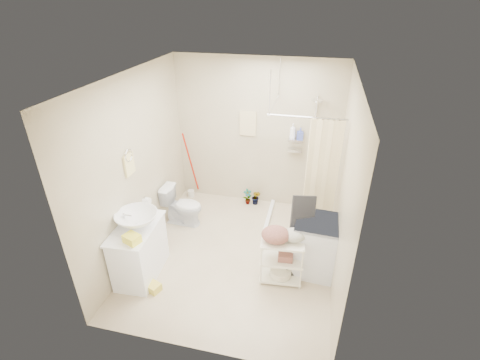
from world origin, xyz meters
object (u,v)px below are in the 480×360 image
object	(u,v)px
vanity	(139,251)
toilet	(183,206)
laundry_rack	(282,257)
washing_machine	(315,246)

from	to	relation	value
vanity	toilet	bearing A→B (deg)	81.51
laundry_rack	vanity	bearing A→B (deg)	-175.25
vanity	laundry_rack	distance (m)	1.91
laundry_rack	washing_machine	bearing A→B (deg)	30.64
vanity	washing_machine	bearing A→B (deg)	12.04
washing_machine	laundry_rack	world-z (taller)	washing_machine
toilet	laundry_rack	xyz separation A→B (m)	(1.76, -0.94, 0.05)
vanity	laundry_rack	xyz separation A→B (m)	(1.88, 0.32, -0.01)
vanity	laundry_rack	bearing A→B (deg)	6.64
washing_machine	laundry_rack	size ratio (longest dim) A/B	1.07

